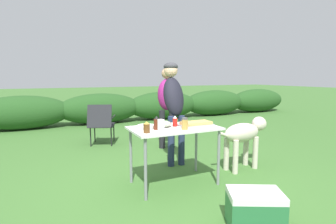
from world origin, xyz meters
The scene contains 16 objects.
ground_plane centered at (0.00, 0.00, 0.00)m, with size 60.00×60.00×0.00m, color #3D6B2D.
shrub_hedge centered at (0.00, 4.78, 0.44)m, with size 14.40×0.90×0.88m.
folding_table centered at (0.00, 0.00, 0.66)m, with size 1.10×0.64×0.74m.
food_tray centered at (0.30, -0.04, 0.77)m, with size 0.44×0.22×0.06m.
plate_stack centered at (-0.35, 0.07, 0.76)m, with size 0.21×0.21×0.05m, color white.
mixing_bowl centered at (-0.12, 0.08, 0.78)m, with size 0.21×0.21×0.08m, color #ADBC99.
paper_cup_stack centered at (-0.27, -0.21, 0.81)m, with size 0.08×0.08×0.15m, color white.
ketchup_bottle centered at (0.04, 0.06, 0.80)m, with size 0.06×0.06×0.13m.
beer_bottle centered at (-0.43, -0.16, 0.80)m, with size 0.07×0.07×0.13m.
bbq_sauce_bottle centered at (-0.25, -0.04, 0.82)m, with size 0.07×0.07×0.17m.
spice_jar centered at (0.05, -0.18, 0.81)m, with size 0.08×0.08×0.14m.
standing_person_in_gray_fleece centered at (0.35, 0.73, 1.02)m, with size 0.35×0.47×1.59m.
standing_person_in_olive_jacket centered at (0.64, 1.60, 0.91)m, with size 0.39×0.30×1.53m.
dog centered at (1.20, 0.06, 0.52)m, with size 1.00×0.35×0.76m.
camp_chair_green_behind_table centered at (-0.46, 2.32, 0.47)m, with size 0.64×0.72×0.83m.
cooler_box centered at (0.23, -1.19, 0.17)m, with size 0.57×0.50×0.34m.
Camera 1 is at (-1.45, -2.88, 1.38)m, focal length 28.00 mm.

